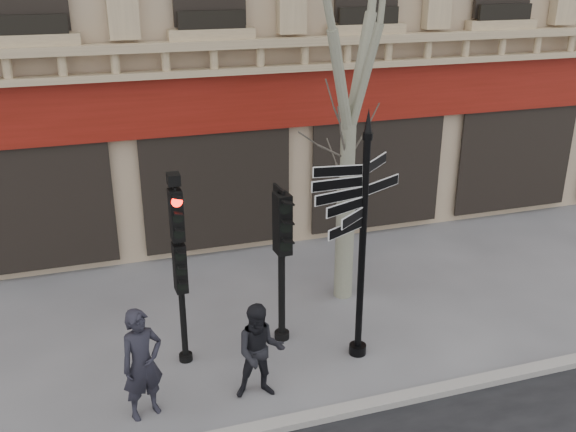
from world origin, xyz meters
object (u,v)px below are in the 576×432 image
fingerpost (365,197)px  traffic_signal_main (178,247)px  traffic_signal_secondary (281,240)px  pedestrian_b (260,352)px  pedestrian_a (142,364)px

fingerpost → traffic_signal_main: (-2.93, 0.72, -0.80)m
traffic_signal_secondary → pedestrian_b: size_ratio=1.76×
fingerpost → pedestrian_b: (-1.94, -0.59, -2.14)m
fingerpost → pedestrian_a: size_ratio=2.44×
traffic_signal_main → traffic_signal_secondary: (1.80, 0.15, -0.17)m
fingerpost → pedestrian_b: 2.95m
pedestrian_a → traffic_signal_main: bearing=36.6°
fingerpost → pedestrian_a: fingerpost is taller
traffic_signal_secondary → pedestrian_a: (-2.60, -1.38, -1.08)m
traffic_signal_secondary → pedestrian_a: bearing=-155.2°
fingerpost → pedestrian_a: bearing=170.7°
fingerpost → traffic_signal_main: 3.12m
fingerpost → traffic_signal_secondary: bearing=125.1°
fingerpost → traffic_signal_secondary: (-1.13, 0.88, -0.97)m
traffic_signal_main → fingerpost: bearing=-16.6°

